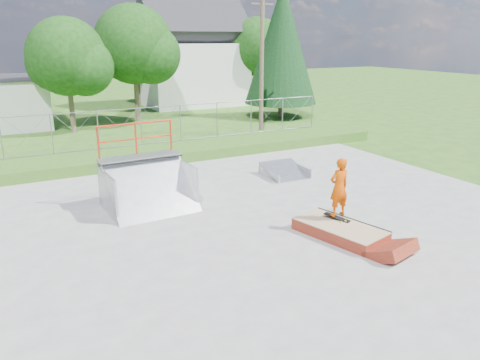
% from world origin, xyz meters
% --- Properties ---
extents(ground, '(120.00, 120.00, 0.00)m').
position_xyz_m(ground, '(0.00, 0.00, 0.00)').
color(ground, '#295A19').
rests_on(ground, ground).
extents(concrete_pad, '(20.00, 16.00, 0.04)m').
position_xyz_m(concrete_pad, '(0.00, 0.00, 0.02)').
color(concrete_pad, gray).
rests_on(concrete_pad, ground).
extents(grass_berm, '(24.00, 3.00, 0.50)m').
position_xyz_m(grass_berm, '(0.00, 9.50, 0.25)').
color(grass_berm, '#295A19').
rests_on(grass_berm, ground).
extents(grind_box, '(1.84, 2.81, 0.38)m').
position_xyz_m(grind_box, '(2.15, -1.64, 0.19)').
color(grind_box, maroon).
rests_on(grind_box, concrete_pad).
extents(quarter_pipe, '(2.85, 2.45, 2.74)m').
position_xyz_m(quarter_pipe, '(-1.93, 3.06, 1.37)').
color(quarter_pipe, '#94969B').
rests_on(quarter_pipe, concrete_pad).
extents(flat_bank_ramp, '(1.60, 1.71, 0.48)m').
position_xyz_m(flat_bank_ramp, '(4.11, 4.20, 0.24)').
color(flat_bank_ramp, '#94969B').
rests_on(flat_bank_ramp, concrete_pad).
extents(skateboard, '(0.55, 0.81, 0.13)m').
position_xyz_m(skateboard, '(2.35, -1.26, 0.43)').
color(skateboard, black).
rests_on(skateboard, grind_box).
extents(skater, '(0.63, 0.42, 1.72)m').
position_xyz_m(skater, '(2.35, -1.26, 1.29)').
color(skater, '#C94402').
rests_on(skater, grind_box).
extents(chain_link_fence, '(20.00, 0.06, 1.80)m').
position_xyz_m(chain_link_fence, '(0.00, 10.50, 1.40)').
color(chain_link_fence, gray).
rests_on(chain_link_fence, grass_berm).
extents(gable_house, '(8.40, 6.08, 8.94)m').
position_xyz_m(gable_house, '(9.00, 26.00, 3.84)').
color(gable_house, white).
rests_on(gable_house, ground).
extents(utility_pole, '(0.24, 0.24, 8.00)m').
position_xyz_m(utility_pole, '(7.50, 12.00, 4.00)').
color(utility_pole, brown).
rests_on(utility_pole, ground).
extents(tree_left_near, '(4.76, 4.48, 6.65)m').
position_xyz_m(tree_left_near, '(-1.75, 17.83, 4.24)').
color(tree_left_near, brown).
rests_on(tree_left_near, ground).
extents(tree_center, '(5.44, 5.12, 7.60)m').
position_xyz_m(tree_center, '(2.78, 19.81, 4.85)').
color(tree_center, brown).
rests_on(tree_center, ground).
extents(tree_right_far, '(5.10, 4.80, 7.12)m').
position_xyz_m(tree_right_far, '(14.27, 23.82, 4.54)').
color(tree_right_far, brown).
rests_on(tree_right_far, ground).
extents(tree_back_mid, '(4.08, 3.84, 5.70)m').
position_xyz_m(tree_back_mid, '(5.21, 27.86, 3.63)').
color(tree_back_mid, brown).
rests_on(tree_back_mid, ground).
extents(conifer_tree, '(5.04, 5.04, 9.10)m').
position_xyz_m(conifer_tree, '(12.00, 17.00, 5.05)').
color(conifer_tree, brown).
rests_on(conifer_tree, ground).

